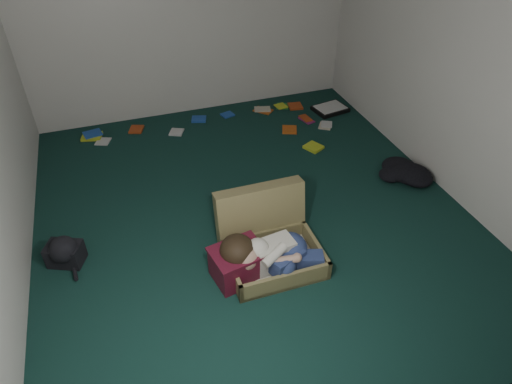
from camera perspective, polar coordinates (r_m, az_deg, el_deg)
floor at (r=4.45m, az=-0.63°, el=-2.44°), size 4.50×4.50×0.00m
wall_back at (r=5.79m, az=-8.34°, el=21.70°), size 4.50×0.00×4.50m
wall_front at (r=2.13m, az=19.16°, el=-12.67°), size 4.50×0.00×4.50m
wall_right at (r=4.71m, az=23.89°, el=15.20°), size 0.00×4.50×4.50m
suitcase at (r=3.90m, az=1.54°, el=-5.98°), size 0.79×0.76×0.58m
person at (r=3.73m, az=1.81°, el=-7.65°), size 0.85×0.41×0.36m
maroon_bin at (r=3.75m, az=-2.24°, el=-8.94°), size 0.47×0.40×0.29m
backpack at (r=4.21m, az=-22.78°, el=-7.05°), size 0.44×0.40×0.21m
clothing_pile at (r=5.07m, az=17.98°, el=2.24°), size 0.59×0.55×0.15m
paper_tray at (r=6.25m, az=9.25°, el=10.22°), size 0.47×0.39×0.06m
book_scatter at (r=5.86m, az=-2.90°, el=8.49°), size 2.99×1.34×0.02m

